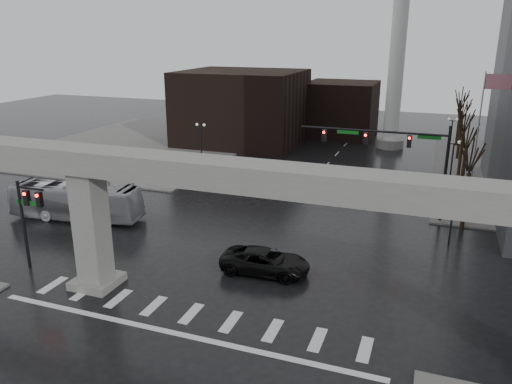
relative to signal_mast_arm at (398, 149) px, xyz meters
The scene contains 23 objects.
ground 21.64m from the signal_mast_arm, 115.57° to the right, with size 160.00×160.00×0.00m, color black.
sidewalk_nw 39.41m from the signal_mast_arm, 153.82° to the left, with size 28.00×36.00×0.15m, color #615E5D.
elevated_guideway 20.35m from the signal_mast_arm, 112.35° to the right, with size 48.00×2.60×8.70m.
building_far_left 32.68m from the signal_mast_arm, 134.74° to the left, with size 16.00×14.00×10.00m, color black.
building_far_mid 35.02m from the signal_mast_arm, 108.32° to the left, with size 10.00×10.00×8.00m, color black.
smokestack 28.38m from the signal_mast_arm, 96.28° to the left, with size 3.60×3.60×30.00m.
signal_mast_arm is the anchor object (origin of this frame).
signal_left_pole 28.09m from the signal_mast_arm, 139.26° to the right, with size 2.30×0.30×6.00m.
flagpole_assembly 7.27m from the signal_mast_arm, 26.93° to the left, with size 2.06×0.12×12.00m.
lamp_right_0 6.99m from the signal_mast_arm, 46.80° to the right, with size 1.22×0.32×5.11m.
lamp_right_1 10.51m from the signal_mast_arm, 63.90° to the left, with size 1.22×0.32×5.11m.
lamp_right_2 23.75m from the signal_mast_arm, 79.01° to the left, with size 1.22×0.32×5.11m.
lamp_left_0 23.12m from the signal_mast_arm, 167.96° to the right, with size 1.22×0.32×5.11m.
lamp_left_1 24.42m from the signal_mast_arm, 157.75° to the left, with size 1.22×0.32×5.11m.
lamp_left_2 32.40m from the signal_mast_arm, 134.11° to the left, with size 1.22×0.32×5.11m.
tree_right_0 6.37m from the signal_mast_arm, ahead, with size 1.09×1.58×7.50m.
tree_right_1 9.57m from the signal_mast_arm, 52.50° to the left, with size 1.09×1.61×7.67m.
tree_right_2 16.45m from the signal_mast_arm, 70.00° to the left, with size 1.10×1.63×7.85m.
tree_right_3 24.04m from the signal_mast_arm, 76.58° to the left, with size 1.11×1.66×8.02m.
tree_right_4 31.83m from the signal_mast_arm, 79.94° to the left, with size 1.12×1.69×8.19m.
pickup_truck 16.06m from the signal_mast_arm, 116.23° to the right, with size 2.67×5.78×1.61m, color black.
city_bus 27.00m from the signal_mast_arm, 158.66° to the right, with size 2.61×11.17×3.11m, color silver.
far_car 18.06m from the signal_mast_arm, 150.78° to the left, with size 1.75×4.34×1.48m, color black.
Camera 1 is at (11.78, -22.65, 14.94)m, focal length 35.00 mm.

